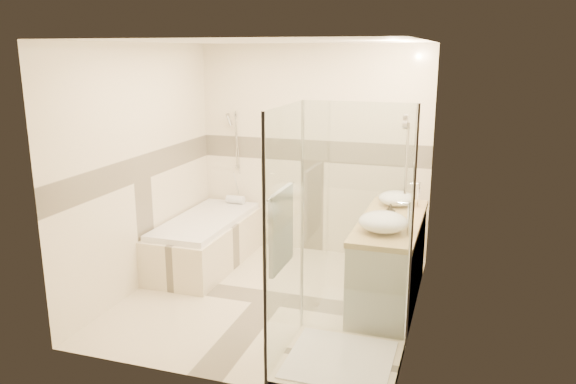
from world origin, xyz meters
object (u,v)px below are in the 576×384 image
(shower_enclosure, at_px, (329,303))
(vessel_sink_near, at_px, (396,198))
(vessel_sink_far, at_px, (383,222))
(bathtub, at_px, (206,239))
(amenity_bottle_b, at_px, (390,211))
(vanity, at_px, (389,261))
(amenity_bottle_a, at_px, (389,212))

(shower_enclosure, relative_size, vessel_sink_near, 5.49)
(shower_enclosure, bearing_deg, vessel_sink_far, 72.66)
(bathtub, distance_m, amenity_bottle_b, 2.23)
(vessel_sink_far, bearing_deg, vanity, 87.12)
(bathtub, height_order, vessel_sink_far, vessel_sink_far)
(bathtub, relative_size, shower_enclosure, 0.83)
(vessel_sink_far, xyz_separation_m, amenity_bottle_a, (0.00, 0.39, -0.02))
(shower_enclosure, xyz_separation_m, vessel_sink_near, (0.27, 1.79, 0.42))
(vanity, bearing_deg, bathtub, 170.75)
(vessel_sink_near, distance_m, amenity_bottle_b, 0.46)
(vessel_sink_far, bearing_deg, shower_enclosure, -107.34)
(vanity, height_order, vessel_sink_near, vessel_sink_near)
(bathtub, xyz_separation_m, shower_enclosure, (1.86, -1.62, 0.20))
(vessel_sink_near, xyz_separation_m, amenity_bottle_b, (0.00, -0.46, -0.01))
(vessel_sink_far, bearing_deg, amenity_bottle_a, 90.00)
(vessel_sink_near, height_order, amenity_bottle_a, vessel_sink_near)
(vessel_sink_near, relative_size, amenity_bottle_a, 2.65)
(vanity, bearing_deg, shower_enclosure, -102.97)
(vanity, relative_size, vessel_sink_far, 3.68)
(bathtub, height_order, amenity_bottle_a, amenity_bottle_a)
(vessel_sink_near, relative_size, vessel_sink_far, 0.84)
(bathtub, xyz_separation_m, vessel_sink_near, (2.13, 0.17, 0.62))
(vessel_sink_far, bearing_deg, amenity_bottle_b, 90.00)
(bathtub, xyz_separation_m, vessel_sink_far, (2.13, -0.75, 0.63))
(shower_enclosure, bearing_deg, vanity, 77.03)
(bathtub, height_order, amenity_bottle_b, amenity_bottle_b)
(vanity, relative_size, amenity_bottle_a, 11.57)
(vessel_sink_near, bearing_deg, vessel_sink_far, -90.00)
(vessel_sink_far, xyz_separation_m, amenity_bottle_b, (0.00, 0.46, -0.02))
(vessel_sink_far, bearing_deg, bathtub, 160.68)
(vanity, xyz_separation_m, amenity_bottle_b, (-0.02, 0.06, 0.49))
(bathtub, distance_m, vessel_sink_near, 2.22)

